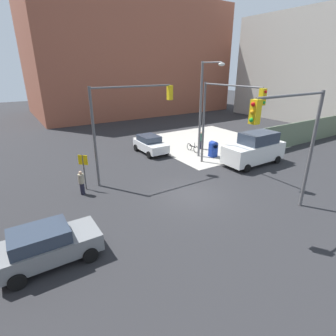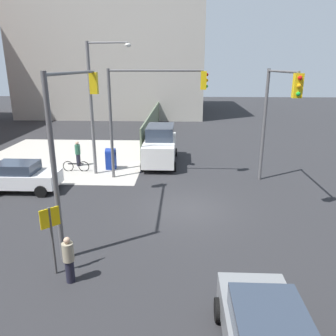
# 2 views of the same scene
# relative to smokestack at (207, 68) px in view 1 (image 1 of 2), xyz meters

# --- Properties ---
(ground_plane) EXTENTS (120.00, 120.00, 0.00)m
(ground_plane) POSITION_rel_smokestack_xyz_m (-26.39, -30.00, -7.31)
(ground_plane) COLOR #28282B
(sidewalk_corner) EXTENTS (12.00, 12.00, 0.01)m
(sidewalk_corner) POSITION_rel_smokestack_xyz_m (-17.39, -21.00, -7.31)
(sidewalk_corner) COLOR #ADA89E
(sidewalk_corner) RESTS_ON ground
(construction_fence) EXTENTS (21.87, 0.12, 2.40)m
(construction_fence) POSITION_rel_smokestack_xyz_m (-7.45, -26.80, -6.11)
(construction_fence) COLOR #607056
(construction_fence) RESTS_ON ground
(building_warehouse_north) EXTENTS (32.00, 18.00, 17.61)m
(building_warehouse_north) POSITION_rel_smokestack_xyz_m (-14.87, 4.00, 1.49)
(building_warehouse_north) COLOR #93513D
(building_warehouse_north) RESTS_ON ground
(smokestack) EXTENTS (1.80, 1.80, 14.62)m
(smokestack) POSITION_rel_smokestack_xyz_m (0.00, 0.00, 0.00)
(smokestack) COLOR brown
(smokestack) RESTS_ON ground
(traffic_signal_nw_corner) EXTENTS (6.09, 0.36, 6.50)m
(traffic_signal_nw_corner) POSITION_rel_smokestack_xyz_m (-28.54, -25.50, -2.65)
(traffic_signal_nw_corner) COLOR #59595B
(traffic_signal_nw_corner) RESTS_ON ground
(traffic_signal_se_corner) EXTENTS (5.30, 0.36, 6.50)m
(traffic_signal_se_corner) POSITION_rel_smokestack_xyz_m (-23.90, -34.50, -2.69)
(traffic_signal_se_corner) COLOR #59595B
(traffic_signal_se_corner) RESTS_ON ground
(traffic_signal_ne_corner) EXTENTS (0.36, 5.76, 6.50)m
(traffic_signal_ne_corner) POSITION_rel_smokestack_xyz_m (-21.89, -27.71, -2.66)
(traffic_signal_ne_corner) COLOR #59595B
(traffic_signal_ne_corner) RESTS_ON ground
(street_lamp_corner) EXTENTS (0.57, 2.67, 8.00)m
(street_lamp_corner) POSITION_rel_smokestack_xyz_m (-21.21, -24.57, -2.61)
(street_lamp_corner) COLOR slate
(street_lamp_corner) RESTS_ON ground
(warning_sign_two_way) EXTENTS (0.48, 0.48, 2.40)m
(warning_sign_two_way) POSITION_rel_smokestack_xyz_m (-31.79, -25.57, -5.67)
(warning_sign_two_way) COLOR #4C4C4C
(warning_sign_two_way) RESTS_ON ground
(mailbox_blue) EXTENTS (0.56, 0.64, 1.43)m
(mailbox_blue) POSITION_rel_smokestack_xyz_m (-20.19, -25.00, -6.55)
(mailbox_blue) COLOR navy
(mailbox_blue) RESTS_ON ground
(hatchback_gray) EXTENTS (3.94, 2.02, 1.62)m
(hatchback_gray) POSITION_rel_smokestack_xyz_m (-35.07, -31.68, -6.47)
(hatchback_gray) COLOR slate
(hatchback_gray) RESTS_ON ground
(hatchback_white) EXTENTS (2.02, 3.82, 1.62)m
(hatchback_white) POSITION_rel_smokestack_xyz_m (-24.36, -20.96, -6.47)
(hatchback_white) COLOR white
(hatchback_white) RESTS_ON ground
(van_white_delivery) EXTENTS (5.40, 2.32, 2.62)m
(van_white_delivery) POSITION_rel_smokestack_xyz_m (-18.57, -28.20, -6.03)
(van_white_delivery) COLOR white
(van_white_delivery) RESTS_ON ground
(pedestrian_crossing) EXTENTS (0.36, 0.36, 1.74)m
(pedestrian_crossing) POSITION_rel_smokestack_xyz_m (-19.59, -22.60, -6.41)
(pedestrian_crossing) COLOR #2D664C
(pedestrian_crossing) RESTS_ON ground
(pedestrian_waiting) EXTENTS (0.36, 0.36, 1.59)m
(pedestrian_waiting) POSITION_rel_smokestack_xyz_m (-32.19, -26.20, -6.49)
(pedestrian_waiting) COLOR #9E937A
(pedestrian_waiting) RESTS_ON ground
(bicycle_leaning_on_fence) EXTENTS (0.05, 1.75, 0.97)m
(bicycle_leaning_on_fence) POSITION_rel_smokestack_xyz_m (-20.79, -22.80, -6.97)
(bicycle_leaning_on_fence) COLOR black
(bicycle_leaning_on_fence) RESTS_ON ground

